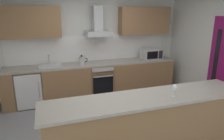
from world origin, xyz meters
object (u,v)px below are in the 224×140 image
object	(u,v)px
sink	(50,65)
range_hood	(98,27)
wine_glass	(174,88)
kettle	(82,60)
oven	(100,79)
microwave	(151,54)
refrigerator	(30,88)

from	to	relation	value
sink	range_hood	distance (m)	1.49
sink	wine_glass	distance (m)	3.05
sink	kettle	world-z (taller)	sink
wine_glass	kettle	bearing A→B (deg)	108.22
oven	kettle	size ratio (longest dim) A/B	2.77
kettle	wine_glass	bearing A→B (deg)	-71.78
wine_glass	microwave	bearing A→B (deg)	67.76
kettle	sink	bearing A→B (deg)	176.60
oven	range_hood	bearing A→B (deg)	90.00
oven	sink	distance (m)	1.30
oven	kettle	bearing A→B (deg)	-175.82
sink	kettle	bearing A→B (deg)	-3.40
microwave	sink	size ratio (longest dim) A/B	1.00
range_hood	sink	bearing A→B (deg)	-174.42
oven	range_hood	distance (m)	1.33
refrigerator	range_hood	world-z (taller)	range_hood
oven	microwave	bearing A→B (deg)	-1.12
sink	wine_glass	size ratio (longest dim) A/B	2.81
refrigerator	microwave	xyz separation A→B (m)	(3.12, -0.03, 0.62)
oven	sink	xyz separation A→B (m)	(-1.21, 0.01, 0.47)
refrigerator	kettle	bearing A→B (deg)	-1.43
sink	wine_glass	xyz separation A→B (m)	(1.59, -2.60, 0.18)
kettle	range_hood	world-z (taller)	range_hood
oven	sink	world-z (taller)	sink
refrigerator	range_hood	distance (m)	2.18
microwave	wine_glass	xyz separation A→B (m)	(-1.05, -2.56, 0.06)
microwave	kettle	xyz separation A→B (m)	(-1.89, -0.01, -0.04)
range_hood	microwave	bearing A→B (deg)	-6.31
oven	microwave	xyz separation A→B (m)	(1.42, -0.03, 0.59)
refrigerator	sink	xyz separation A→B (m)	(0.49, 0.01, 0.50)
oven	range_hood	world-z (taller)	range_hood
refrigerator	microwave	distance (m)	3.18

